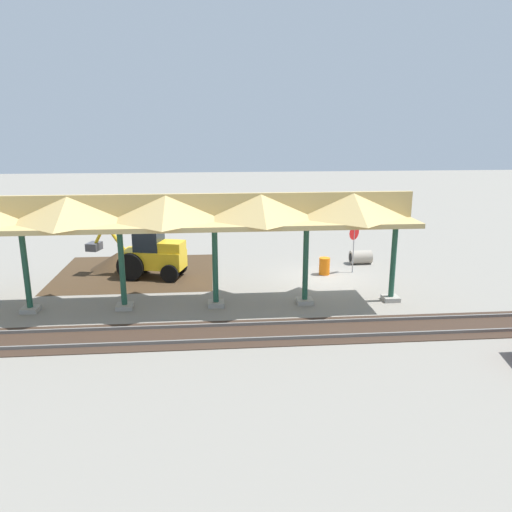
{
  "coord_description": "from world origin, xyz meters",
  "views": [
    {
      "loc": [
        5.61,
        24.11,
        7.62
      ],
      "look_at": [
        3.6,
        1.34,
        1.6
      ],
      "focal_mm": 35.0,
      "sensor_mm": 36.0,
      "label": 1
    }
  ],
  "objects_px": {
    "backhoe": "(150,253)",
    "concrete_pipe": "(361,257)",
    "traffic_barrel": "(324,266)",
    "stop_sign": "(354,239)"
  },
  "relations": [
    {
      "from": "backhoe",
      "to": "traffic_barrel",
      "type": "relative_size",
      "value": 5.81
    },
    {
      "from": "stop_sign",
      "to": "traffic_barrel",
      "type": "bearing_deg",
      "value": 8.65
    },
    {
      "from": "backhoe",
      "to": "traffic_barrel",
      "type": "bearing_deg",
      "value": 177.84
    },
    {
      "from": "concrete_pipe",
      "to": "traffic_barrel",
      "type": "relative_size",
      "value": 1.35
    },
    {
      "from": "concrete_pipe",
      "to": "backhoe",
      "type": "bearing_deg",
      "value": 7.74
    },
    {
      "from": "backhoe",
      "to": "concrete_pipe",
      "type": "xyz_separation_m",
      "value": [
        -11.51,
        -1.56,
        -0.89
      ]
    },
    {
      "from": "concrete_pipe",
      "to": "traffic_barrel",
      "type": "bearing_deg",
      "value": 37.16
    },
    {
      "from": "stop_sign",
      "to": "backhoe",
      "type": "relative_size",
      "value": 0.49
    },
    {
      "from": "stop_sign",
      "to": "traffic_barrel",
      "type": "xyz_separation_m",
      "value": [
        1.58,
        0.24,
        -1.39
      ]
    },
    {
      "from": "backhoe",
      "to": "traffic_barrel",
      "type": "height_order",
      "value": "backhoe"
    }
  ]
}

